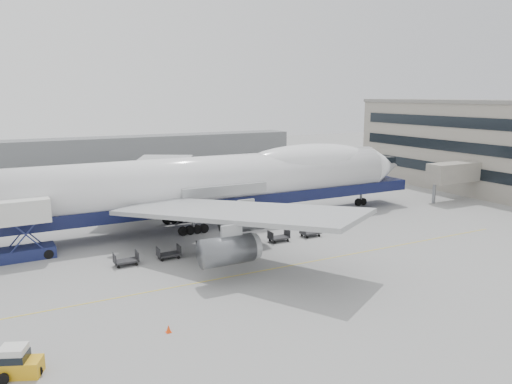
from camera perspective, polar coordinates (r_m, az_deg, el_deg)
ground at (r=53.72m, az=-0.65°, el=-6.74°), size 260.00×260.00×0.00m
apron_line at (r=48.76m, az=2.64°, el=-8.63°), size 60.00×0.15×0.01m
hangar at (r=116.92m, az=-21.30°, el=3.95°), size 110.00×8.00×7.00m
airliner at (r=63.23m, az=-5.16°, el=1.18°), size 67.00×55.30×19.98m
catering_truck at (r=55.51m, az=-24.95°, el=-3.50°), size 5.45×3.85×6.19m
baggage_tug at (r=34.28m, az=-25.64°, el=-17.17°), size 2.85×2.25×1.85m
traffic_cone at (r=36.80m, az=-9.97°, el=-15.15°), size 0.39×0.39×0.57m
dolly_0 at (r=50.76m, az=-14.63°, el=-7.56°), size 2.30×1.35×1.30m
dolly_1 at (r=51.85m, az=-9.94°, el=-6.96°), size 2.30×1.35×1.30m
dolly_2 at (r=53.27m, az=-5.48°, el=-6.35°), size 2.30×1.35×1.30m
dolly_3 at (r=54.99m, az=-1.29°, el=-5.74°), size 2.30×1.35×1.30m
dolly_4 at (r=56.99m, az=2.62°, el=-5.14°), size 2.30×1.35×1.30m
dolly_5 at (r=59.25m, az=6.24°, el=-4.57°), size 2.30×1.35×1.30m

